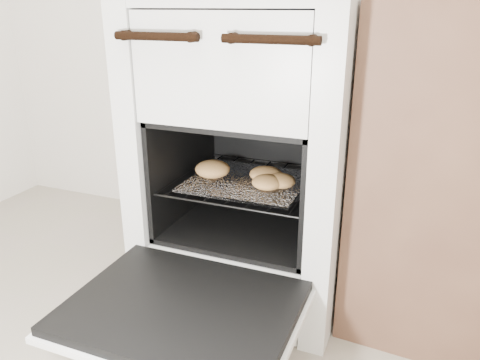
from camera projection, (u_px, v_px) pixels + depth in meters
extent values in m
cube|color=silver|center=(259.00, 145.00, 1.61)|extent=(0.67, 0.71, 1.02)
cylinder|color=black|center=(156.00, 36.00, 1.21)|extent=(0.24, 0.02, 0.02)
cylinder|color=black|center=(270.00, 39.00, 1.10)|extent=(0.24, 0.02, 0.02)
cube|color=black|center=(183.00, 307.00, 1.21)|extent=(0.58, 0.44, 0.03)
cube|color=silver|center=(183.00, 314.00, 1.21)|extent=(0.60, 0.47, 0.02)
cylinder|color=black|center=(187.00, 172.00, 1.65)|extent=(0.01, 0.47, 0.01)
cylinder|color=black|center=(320.00, 191.00, 1.49)|extent=(0.01, 0.47, 0.01)
cylinder|color=black|center=(223.00, 206.00, 1.38)|extent=(0.48, 0.01, 0.01)
cylinder|color=black|center=(271.00, 162.00, 1.76)|extent=(0.48, 0.01, 0.01)
cylinder|color=black|center=(197.00, 174.00, 1.64)|extent=(0.01, 0.44, 0.01)
cylinder|color=black|center=(214.00, 176.00, 1.62)|extent=(0.01, 0.44, 0.01)
cylinder|color=black|center=(232.00, 178.00, 1.59)|extent=(0.01, 0.44, 0.01)
cylinder|color=black|center=(250.00, 181.00, 1.57)|extent=(0.01, 0.44, 0.01)
cylinder|color=black|center=(269.00, 184.00, 1.55)|extent=(0.01, 0.44, 0.01)
cylinder|color=black|center=(288.00, 186.00, 1.52)|extent=(0.01, 0.44, 0.01)
cylinder|color=black|center=(308.00, 189.00, 1.50)|extent=(0.01, 0.44, 0.01)
cube|color=white|center=(247.00, 181.00, 1.55)|extent=(0.38, 0.33, 0.01)
ellipsoid|color=tan|center=(266.00, 174.00, 1.53)|extent=(0.12, 0.12, 0.05)
ellipsoid|color=tan|center=(267.00, 182.00, 1.47)|extent=(0.11, 0.11, 0.04)
ellipsoid|color=tan|center=(280.00, 181.00, 1.48)|extent=(0.11, 0.11, 0.04)
ellipsoid|color=tan|center=(213.00, 169.00, 1.57)|extent=(0.16, 0.16, 0.06)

